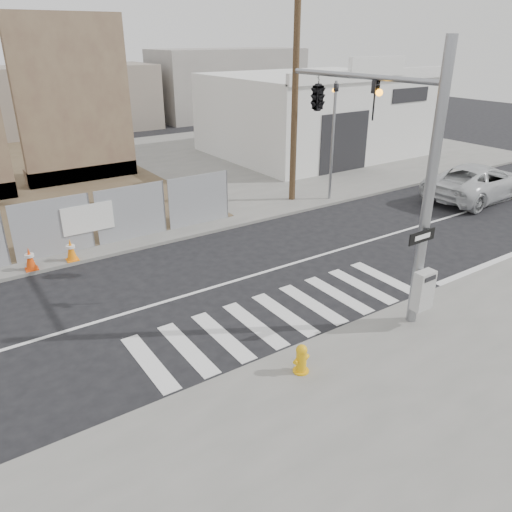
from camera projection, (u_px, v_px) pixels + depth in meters
ground at (236, 280)px, 15.73m from camera, size 100.00×100.00×0.00m
sidewalk_far at (95, 181)px, 26.30m from camera, size 50.00×20.00×0.12m
signal_pole at (351, 128)px, 13.52m from camera, size 0.96×5.87×7.00m
far_signal_pole at (334, 125)px, 21.91m from camera, size 0.16×0.20×5.60m
concrete_wall_right at (76, 117)px, 24.76m from camera, size 5.50×1.30×8.00m
auto_shop at (314, 114)px, 31.70m from camera, size 12.00×10.20×5.95m
utility_pole_right at (295, 84)px, 21.12m from camera, size 1.60×0.28×10.00m
fire_hydrant at (301, 359)px, 11.14m from camera, size 0.49×0.49×0.70m
suv at (478, 182)px, 23.33m from camera, size 6.06×3.09×1.64m
traffic_cone_c at (30, 259)px, 16.05m from camera, size 0.41×0.41×0.76m
traffic_cone_d at (71, 250)px, 16.72m from camera, size 0.41×0.41×0.77m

